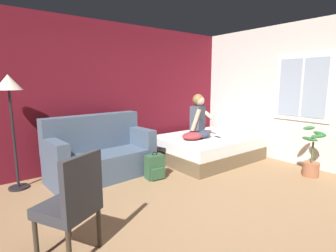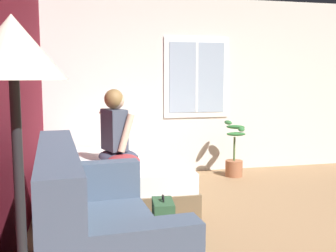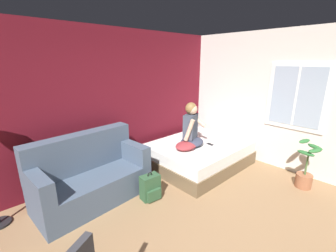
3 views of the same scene
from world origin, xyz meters
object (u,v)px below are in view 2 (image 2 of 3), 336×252
couch (93,239)px  person_seated (116,133)px  backpack (164,223)px  throw_pillow (124,161)px  bed (118,178)px  potted_plant (234,157)px  floor_lamp (15,95)px  cell_phone (132,156)px

couch → person_seated: person_seated is taller
backpack → throw_pillow: bearing=12.5°
couch → person_seated: bearing=-9.8°
bed → potted_plant: bearing=-69.9°
throw_pillow → couch: bearing=167.1°
backpack → floor_lamp: (-1.87, 0.92, 1.24)m
person_seated → backpack: person_seated is taller
throw_pillow → bed: bearing=4.1°
bed → backpack: size_ratio=4.25×
floor_lamp → bed: bearing=-11.0°
couch → backpack: bearing=-43.4°
couch → potted_plant: bearing=-37.6°
couch → potted_plant: couch is taller
bed → couch: 2.22m
couch → throw_pillow: bearing=-12.9°
couch → person_seated: 2.05m
bed → floor_lamp: bearing=169.0°
throw_pillow → floor_lamp: size_ratio=0.28×
throw_pillow → floor_lamp: bearing=167.0°
person_seated → potted_plant: (0.87, -1.85, -0.53)m
person_seated → potted_plant: 2.11m
couch → floor_lamp: floor_lamp is taller
bed → potted_plant: potted_plant is taller
floor_lamp → backpack: bearing=-26.2°
floor_lamp → cell_phone: bearing=-13.7°
potted_plant → bed: bearing=110.1°
cell_phone → potted_plant: 1.72m
bed → throw_pillow: size_ratio=4.06×
person_seated → backpack: 1.47m
backpack → throw_pillow: (1.08, 0.24, 0.36)m
cell_phone → throw_pillow: bearing=172.2°
backpack → throw_pillow: 1.16m
bed → floor_lamp: floor_lamp is taller
throw_pillow → cell_phone: bearing=-17.4°
cell_phone → potted_plant: potted_plant is taller
couch → cell_phone: bearing=-14.0°
cell_phone → floor_lamp: (-3.49, 0.85, 0.94)m
cell_phone → potted_plant: bearing=-61.7°
backpack → potted_plant: bearing=-35.5°
cell_phone → floor_lamp: 3.72m
backpack → cell_phone: size_ratio=3.18×
backpack → potted_plant: potted_plant is taller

